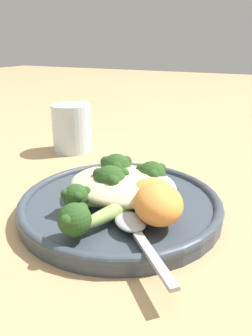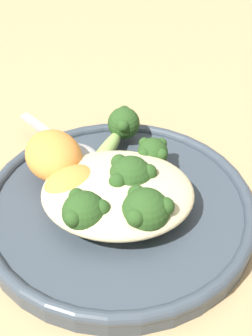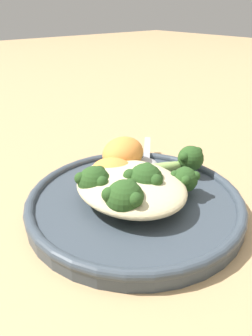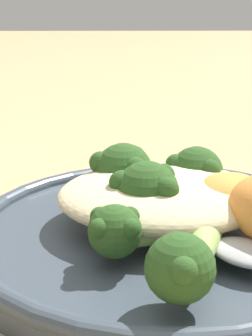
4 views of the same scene
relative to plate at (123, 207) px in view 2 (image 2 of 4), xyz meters
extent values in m
plane|color=tan|center=(0.00, -0.02, -0.01)|extent=(4.00, 4.00, 0.00)
cylinder|color=#38424C|center=(0.00, 0.00, 0.00)|extent=(0.25, 0.25, 0.02)
torus|color=#38424C|center=(0.00, 0.00, 0.00)|extent=(0.25, 0.25, 0.01)
ellipsoid|color=beige|center=(0.00, 0.01, 0.02)|extent=(0.13, 0.11, 0.03)
ellipsoid|color=#8EB25B|center=(0.03, 0.00, 0.02)|extent=(0.02, 0.07, 0.01)
sphere|color=#284C1E|center=(0.03, 0.04, 0.03)|extent=(0.04, 0.04, 0.04)
sphere|color=#284C1E|center=(0.04, 0.05, 0.04)|extent=(0.01, 0.01, 0.01)
sphere|color=#284C1E|center=(0.01, 0.04, 0.04)|extent=(0.01, 0.01, 0.01)
sphere|color=#284C1E|center=(0.04, 0.03, 0.04)|extent=(0.01, 0.01, 0.01)
ellipsoid|color=#8EB25B|center=(0.01, 0.01, 0.02)|extent=(0.08, 0.07, 0.01)
sphere|color=#284C1E|center=(-0.02, 0.04, 0.03)|extent=(0.04, 0.04, 0.04)
sphere|color=#284C1E|center=(-0.01, 0.05, 0.04)|extent=(0.02, 0.02, 0.02)
sphere|color=#284C1E|center=(-0.04, 0.04, 0.04)|extent=(0.02, 0.02, 0.02)
sphere|color=#284C1E|center=(-0.01, 0.02, 0.04)|extent=(0.02, 0.02, 0.02)
ellipsoid|color=#8EB25B|center=(0.02, -0.01, 0.02)|extent=(0.07, 0.02, 0.01)
sphere|color=#284C1E|center=(-0.01, -0.01, 0.03)|extent=(0.04, 0.04, 0.04)
sphere|color=#284C1E|center=(0.00, 0.01, 0.04)|extent=(0.02, 0.02, 0.02)
sphere|color=#284C1E|center=(-0.02, -0.01, 0.04)|extent=(0.02, 0.02, 0.02)
sphere|color=#284C1E|center=(0.00, -0.02, 0.04)|extent=(0.02, 0.02, 0.02)
ellipsoid|color=#8EB25B|center=(0.01, -0.03, 0.02)|extent=(0.08, 0.06, 0.01)
sphere|color=#284C1E|center=(-0.03, -0.05, 0.03)|extent=(0.03, 0.03, 0.03)
sphere|color=#284C1E|center=(-0.02, -0.04, 0.03)|extent=(0.01, 0.01, 0.01)
sphere|color=#284C1E|center=(-0.03, -0.04, 0.03)|extent=(0.01, 0.01, 0.01)
sphere|color=#284C1E|center=(-0.03, -0.06, 0.03)|extent=(0.01, 0.01, 0.01)
sphere|color=#284C1E|center=(-0.02, -0.06, 0.03)|extent=(0.01, 0.01, 0.01)
ellipsoid|color=#8EB25B|center=(0.02, -0.04, 0.02)|extent=(0.05, 0.11, 0.02)
sphere|color=#284C1E|center=(0.01, -0.10, 0.03)|extent=(0.03, 0.03, 0.03)
sphere|color=#284C1E|center=(0.01, -0.08, 0.03)|extent=(0.01, 0.01, 0.01)
sphere|color=#284C1E|center=(0.01, -0.11, 0.03)|extent=(0.01, 0.01, 0.01)
ellipsoid|color=orange|center=(0.07, -0.03, 0.03)|extent=(0.08, 0.08, 0.04)
ellipsoid|color=orange|center=(0.04, 0.00, 0.03)|extent=(0.07, 0.07, 0.03)
cube|color=#A3A3A8|center=(0.09, -0.10, 0.01)|extent=(0.06, 0.06, 0.00)
ellipsoid|color=#A3A3A8|center=(0.04, -0.06, 0.02)|extent=(0.05, 0.05, 0.01)
camera|label=1|loc=(0.17, -0.32, 0.19)|focal=35.00mm
camera|label=2|loc=(-0.02, 0.31, 0.30)|focal=50.00mm
camera|label=3|loc=(-0.23, 0.21, 0.21)|focal=35.00mm
camera|label=4|loc=(-0.02, -0.33, 0.15)|focal=60.00mm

